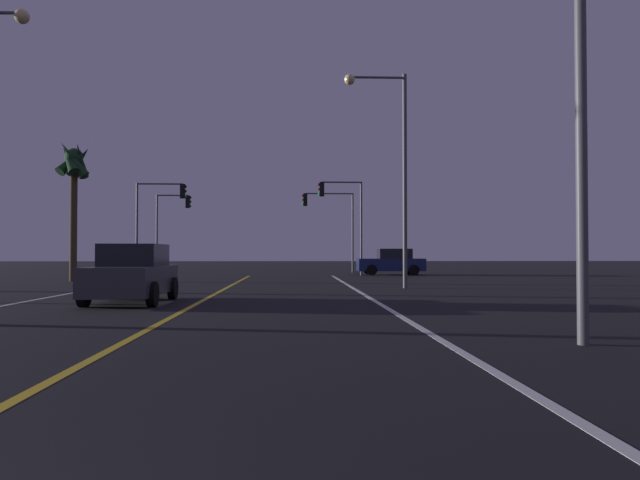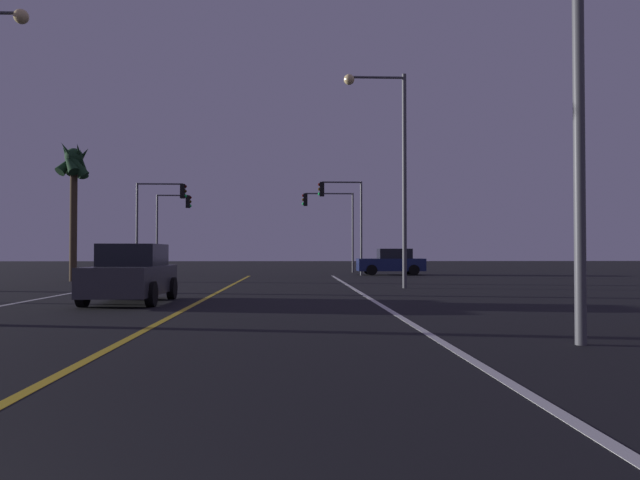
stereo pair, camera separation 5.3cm
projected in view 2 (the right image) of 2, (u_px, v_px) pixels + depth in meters
name	position (u px, v px, depth m)	size (l,w,h in m)	color
lane_edge_right	(380.00, 305.00, 16.62)	(0.16, 41.78, 0.01)	silver
lane_center_divider	(192.00, 305.00, 16.40)	(0.16, 41.78, 0.01)	gold
car_crossing_side	(392.00, 262.00, 38.98)	(4.30, 2.02, 1.70)	black
car_oncoming	(132.00, 274.00, 17.37)	(2.02, 4.30, 1.70)	black
traffic_light_near_right	(342.00, 206.00, 38.10)	(2.83, 0.36, 5.97)	#4C4C51
traffic_light_near_left	(160.00, 207.00, 37.61)	(3.15, 0.36, 5.81)	#4C4C51
traffic_light_far_right	(329.00, 213.00, 43.58)	(3.77, 0.36, 5.79)	#4C4C51
traffic_light_far_left	(173.00, 215.00, 43.09)	(2.52, 0.36, 5.61)	#4C4C51
street_lamp_right_near	(540.00, 35.00, 9.50)	(2.60, 0.44, 7.63)	#4C4C51
street_lamp_right_far	(391.00, 153.00, 24.53)	(2.58, 0.44, 8.77)	#4C4C51
palm_tree_left_far	(74.00, 170.00, 30.40)	(2.01, 1.91, 7.12)	#473826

